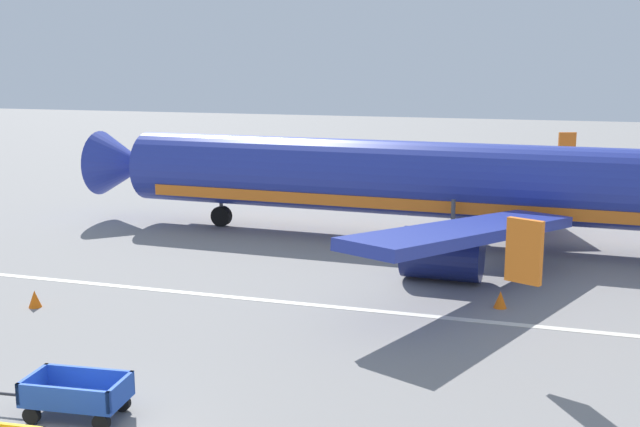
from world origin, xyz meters
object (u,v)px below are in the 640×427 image
at_px(baggage_cart_second_in_row, 76,395).
at_px(traffic_cone_mid_apron, 35,299).
at_px(traffic_cone_near_plane, 500,299).
at_px(airplane, 432,181).

bearing_deg(baggage_cart_second_in_row, traffic_cone_mid_apron, 132.99).
bearing_deg(traffic_cone_near_plane, airplane, 113.34).
xyz_separation_m(airplane, baggage_cart_second_in_row, (-5.22, -22.11, -2.45)).
distance_m(airplane, baggage_cart_second_in_row, 22.85).
bearing_deg(traffic_cone_near_plane, traffic_cone_mid_apron, -162.76).
distance_m(baggage_cart_second_in_row, traffic_cone_mid_apron, 9.98).
bearing_deg(airplane, traffic_cone_near_plane, -66.66).
xyz_separation_m(airplane, traffic_cone_near_plane, (4.22, -9.77, -2.74)).
bearing_deg(traffic_cone_mid_apron, traffic_cone_near_plane, 17.24).
relative_size(traffic_cone_near_plane, traffic_cone_mid_apron, 1.00).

